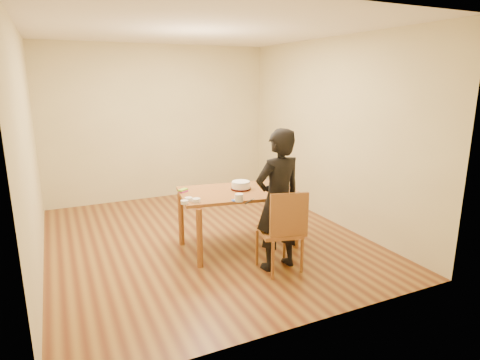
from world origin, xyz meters
name	(u,v)px	position (x,y,z in m)	size (l,w,h in m)	color
room_shell	(194,137)	(0.00, 0.34, 1.35)	(4.00, 4.50, 2.70)	#5A2B16
dining_table	(238,192)	(0.30, -0.43, 0.73)	(1.45, 0.86, 0.04)	brown
dining_chair	(279,232)	(0.45, -1.21, 0.45)	(0.44, 0.44, 0.04)	brown
cake_plate	(241,189)	(0.36, -0.38, 0.76)	(0.26, 0.26, 0.02)	#B20B19
cake	(241,185)	(0.36, -0.38, 0.81)	(0.23, 0.23, 0.07)	white
frosting_dome	(241,181)	(0.36, -0.38, 0.86)	(0.23, 0.23, 0.03)	white
frosting_tub	(239,198)	(0.12, -0.84, 0.79)	(0.10, 0.10, 0.09)	white
frosting_lid	(235,200)	(0.10, -0.79, 0.75)	(0.09, 0.09, 0.01)	#1C44B8
frosting_dollop	(235,199)	(0.10, -0.79, 0.76)	(0.04, 0.04, 0.02)	white
ramekin_green	(196,200)	(-0.33, -0.66, 0.77)	(0.09, 0.09, 0.04)	white
ramekin_yellow	(189,199)	(-0.40, -0.58, 0.77)	(0.09, 0.09, 0.04)	white
ramekin_multi	(184,202)	(-0.48, -0.67, 0.77)	(0.09, 0.09, 0.04)	white
candy_box_pink	(184,191)	(-0.34, -0.19, 0.76)	(0.12, 0.06, 0.02)	#DE3485
candy_box_green	(183,190)	(-0.34, -0.19, 0.78)	(0.12, 0.06, 0.02)	green
spatula	(248,202)	(0.21, -0.92, 0.75)	(0.17, 0.02, 0.01)	black
person	(278,200)	(0.45, -1.16, 0.81)	(0.59, 0.39, 1.61)	black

